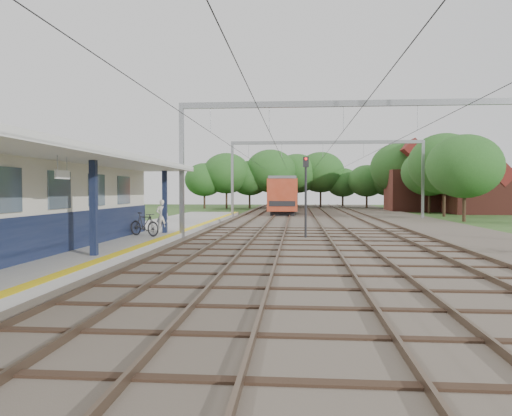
{
  "coord_description": "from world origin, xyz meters",
  "views": [
    {
      "loc": [
        0.91,
        -10.2,
        2.53
      ],
      "look_at": [
        -1.27,
        16.21,
        1.6
      ],
      "focal_mm": 35.0,
      "sensor_mm": 36.0,
      "label": 1
    }
  ],
  "objects": [
    {
      "name": "ground",
      "position": [
        0.0,
        0.0,
        0.0
      ],
      "size": [
        160.0,
        160.0,
        0.0
      ],
      "primitive_type": "plane",
      "color": "#2D4C1E",
      "rests_on": "ground"
    },
    {
      "name": "ballast_bed",
      "position": [
        4.0,
        30.0,
        0.05
      ],
      "size": [
        18.0,
        90.0,
        0.1
      ],
      "primitive_type": "cube",
      "color": "#473D33",
      "rests_on": "ground"
    },
    {
      "name": "platform",
      "position": [
        -7.5,
        14.0,
        0.17
      ],
      "size": [
        5.0,
        52.0,
        0.35
      ],
      "primitive_type": "cube",
      "color": "gray",
      "rests_on": "ground"
    },
    {
      "name": "yellow_stripe",
      "position": [
        -5.25,
        14.0,
        0.35
      ],
      "size": [
        0.45,
        52.0,
        0.01
      ],
      "primitive_type": "cube",
      "color": "yellow",
      "rests_on": "platform"
    },
    {
      "name": "station_building",
      "position": [
        -8.88,
        7.0,
        2.04
      ],
      "size": [
        3.41,
        18.0,
        3.4
      ],
      "color": "beige",
      "rests_on": "platform"
    },
    {
      "name": "canopy",
      "position": [
        -7.77,
        6.0,
        3.64
      ],
      "size": [
        6.4,
        20.0,
        3.44
      ],
      "color": "#101935",
      "rests_on": "platform"
    },
    {
      "name": "rail_tracks",
      "position": [
        1.5,
        30.0,
        0.18
      ],
      "size": [
        11.8,
        88.0,
        0.15
      ],
      "color": "brown",
      "rests_on": "ballast_bed"
    },
    {
      "name": "catenary_system",
      "position": [
        3.39,
        25.28,
        5.51
      ],
      "size": [
        17.22,
        88.0,
        7.0
      ],
      "color": "gray",
      "rests_on": "ground"
    },
    {
      "name": "tree_band",
      "position": [
        3.84,
        57.12,
        4.92
      ],
      "size": [
        31.72,
        30.88,
        8.82
      ],
      "color": "#382619",
      "rests_on": "ground"
    },
    {
      "name": "house_near",
      "position": [
        21.0,
        46.0,
        2.99
      ],
      "size": [
        7.0,
        6.12,
        7.89
      ],
      "color": "brown",
      "rests_on": "ground"
    },
    {
      "name": "house_far",
      "position": [
        16.0,
        52.0,
        3.23
      ],
      "size": [
        8.0,
        6.12,
        8.66
      ],
      "color": "brown",
      "rests_on": "ground"
    },
    {
      "name": "person",
      "position": [
        -6.04,
        15.0,
        1.21
      ],
      "size": [
        0.68,
        0.5,
        1.71
      ],
      "primitive_type": "imported",
      "rotation": [
        0.0,
        0.0,
        3.28
      ],
      "color": "silver",
      "rests_on": "platform"
    },
    {
      "name": "bicycle",
      "position": [
        -6.38,
        13.07,
        0.92
      ],
      "size": [
        1.91,
        1.37,
        1.13
      ],
      "primitive_type": "imported",
      "rotation": [
        0.0,
        0.0,
        1.07
      ],
      "color": "black",
      "rests_on": "platform"
    },
    {
      "name": "train",
      "position": [
        -0.5,
        54.73,
        2.14
      ],
      "size": [
        2.92,
        36.32,
        3.83
      ],
      "color": "black",
      "rests_on": "ballast_bed"
    },
    {
      "name": "signal_post",
      "position": [
        1.35,
        15.6,
        2.67
      ],
      "size": [
        0.3,
        0.26,
        4.27
      ],
      "rotation": [
        0.0,
        0.0,
        0.06
      ],
      "color": "black",
      "rests_on": "ground"
    }
  ]
}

